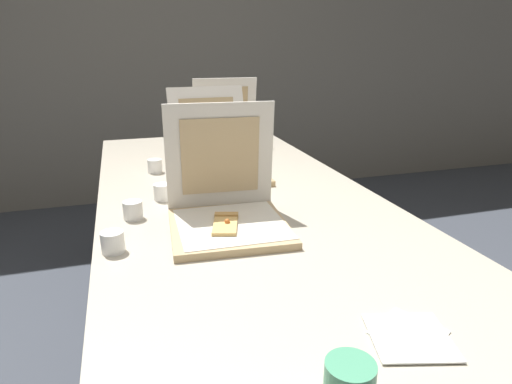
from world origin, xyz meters
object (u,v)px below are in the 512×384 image
table (237,205)px  cup_white_near_center (133,210)px  cup_white_near_left (113,242)px  cup_white_far (155,166)px  napkin_pile (409,335)px  pizza_box_back (229,139)px  pizza_box_front (227,211)px  pizza_box_middle (219,164)px  cup_white_mid (162,192)px

table → cup_white_near_center: cup_white_near_center is taller
cup_white_near_left → cup_white_far: bearing=76.9°
table → napkin_pile: bearing=-83.8°
pizza_box_back → pizza_box_front: bearing=-102.1°
pizza_box_middle → napkin_pile: (0.11, -1.14, -0.05)m
cup_white_far → cup_white_near_left: (-0.17, -0.74, 0.00)m
cup_white_far → cup_white_near_center: size_ratio=1.00×
pizza_box_middle → cup_white_near_center: bearing=-134.5°
pizza_box_middle → cup_white_near_center: pizza_box_middle is taller
cup_white_far → cup_white_mid: bearing=-90.8°
napkin_pile → cup_white_far: bearing=105.7°
pizza_box_front → napkin_pile: 0.64m
table → pizza_box_back: bearing=78.3°
pizza_box_back → cup_white_far: pizza_box_back is taller
pizza_box_middle → cup_white_far: (-0.25, 0.12, -0.02)m
pizza_box_front → cup_white_far: size_ratio=6.02×
table → pizza_box_middle: bearing=92.5°
pizza_box_middle → cup_white_near_center: size_ratio=7.40×
cup_white_mid → cup_white_near_left: bearing=-113.9°
cup_white_far → cup_white_near_center: same height
pizza_box_middle → cup_white_far: size_ratio=7.40×
pizza_box_middle → cup_white_near_left: bearing=-126.1°
table → pizza_box_front: bearing=-110.4°
pizza_box_front → pizza_box_back: (0.25, 1.00, 0.00)m
table → cup_white_far: (-0.26, 0.38, 0.07)m
pizza_box_back → pizza_box_middle: bearing=-106.9°
pizza_box_front → pizza_box_middle: bearing=84.4°
table → cup_white_mid: size_ratio=37.16×
cup_white_mid → napkin_pile: cup_white_mid is taller
cup_white_mid → napkin_pile: 0.98m
pizza_box_front → pizza_box_middle: size_ratio=0.81×
cup_white_near_left → cup_white_mid: (0.17, 0.38, 0.00)m
cup_white_near_left → pizza_box_back: bearing=61.5°
cup_white_near_left → napkin_pile: 0.75m
cup_white_far → cup_white_near_center: 0.52m
cup_white_near_center → pizza_box_front: bearing=-29.8°
pizza_box_middle → pizza_box_back: 0.48m
pizza_box_back → napkin_pile: (-0.05, -1.60, -0.05)m
cup_white_far → cup_white_near_center: bearing=-102.2°
pizza_box_front → pizza_box_back: 1.03m
cup_white_mid → pizza_box_front: bearing=-62.3°
table → pizza_box_middle: pizza_box_middle is taller
pizza_box_back → cup_white_near_center: bearing=-119.4°
pizza_box_middle → napkin_pile: bearing=-86.1°
cup_white_near_left → cup_white_mid: 0.41m
cup_white_near_center → cup_white_far: bearing=77.8°
cup_white_mid → napkin_pile: (0.36, -0.91, -0.03)m
pizza_box_front → cup_white_far: (-0.15, 0.66, -0.02)m
table → cup_white_far: bearing=124.6°
napkin_pile → cup_white_near_center: bearing=121.7°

